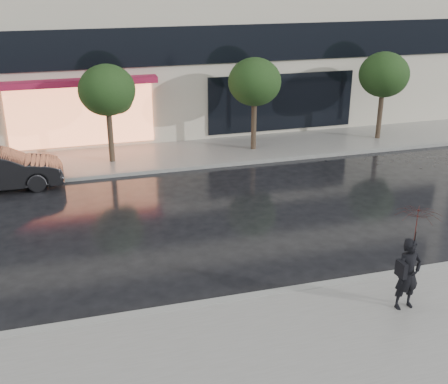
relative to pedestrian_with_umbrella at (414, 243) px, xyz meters
name	(u,v)px	position (x,y,z in m)	size (l,w,h in m)	color
ground	(267,275)	(-2.51, 2.40, -1.77)	(120.00, 120.00, 0.00)	black
sidewalk_near	(321,350)	(-2.51, -0.85, -1.71)	(60.00, 4.50, 0.12)	slate
sidewalk_far	(184,154)	(-2.51, 12.65, -1.71)	(60.00, 3.50, 0.12)	slate
curb_near	(281,293)	(-2.51, 1.40, -1.70)	(60.00, 0.25, 0.14)	gray
curb_far	(193,167)	(-2.51, 10.90, -1.70)	(60.00, 0.25, 0.14)	gray
tree_mid_west	(109,92)	(-5.44, 12.43, 1.15)	(2.20, 2.20, 3.99)	#33261C
tree_mid_east	(256,83)	(0.56, 12.43, 1.15)	(2.20, 2.20, 3.99)	#33261C
tree_far_east	(385,76)	(6.56, 12.43, 1.15)	(2.20, 2.20, 3.99)	#33261C
pedestrian_with_umbrella	(414,243)	(0.00, 0.00, 0.00)	(1.09, 1.10, 2.48)	black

